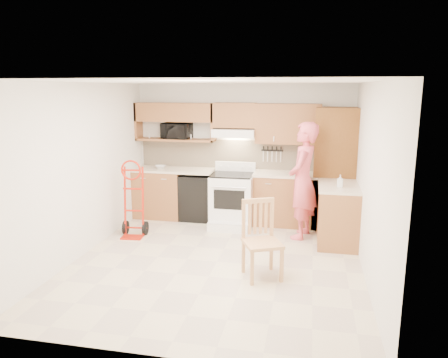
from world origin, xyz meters
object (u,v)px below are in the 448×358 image
(range, at_px, (232,196))
(microwave, at_px, (177,131))
(hand_truck, at_px, (132,203))
(dining_chair, at_px, (262,240))
(person, at_px, (303,181))

(range, bearing_deg, microwave, 159.75)
(range, relative_size, hand_truck, 0.95)
(range, distance_m, dining_chair, 2.18)
(range, xyz_separation_m, hand_truck, (-1.49, -0.90, 0.03))
(microwave, height_order, range, microwave)
(microwave, xyz_separation_m, person, (2.36, -0.78, -0.69))
(range, bearing_deg, hand_truck, -149.04)
(hand_truck, distance_m, dining_chair, 2.54)
(dining_chair, bearing_deg, range, 86.03)
(microwave, relative_size, hand_truck, 0.46)
(microwave, xyz_separation_m, hand_truck, (-0.36, -1.31, -1.06))
(person, bearing_deg, hand_truck, -67.27)
(range, relative_size, dining_chair, 1.09)
(microwave, distance_m, range, 1.62)
(range, distance_m, person, 1.35)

